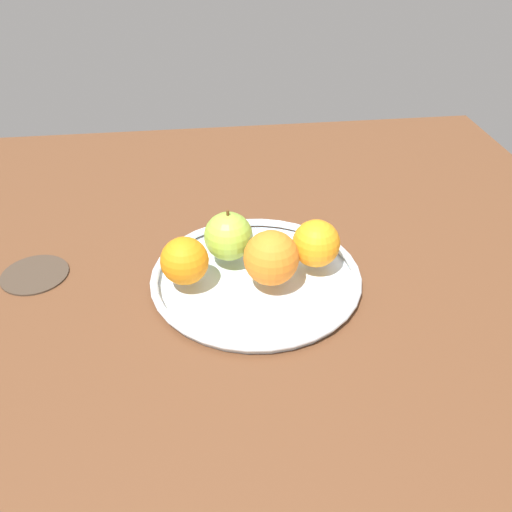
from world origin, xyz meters
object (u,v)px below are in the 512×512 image
object	(u,v)px
fruit_bowl	(256,277)
apple	(229,236)
orange_back_right	(316,243)
orange_center	(185,261)
orange_front_left	(271,258)
ambient_coaster	(35,274)

from	to	relation	value
fruit_bowl	apple	xyz separation A→B (cm)	(-3.60, 4.59, 4.61)
apple	orange_back_right	xyz separation A→B (cm)	(12.74, -3.32, -0.15)
apple	orange_center	size ratio (longest dim) A/B	1.19
apple	fruit_bowl	bearing A→B (deg)	-51.86
apple	orange_back_right	world-z (taller)	apple
fruit_bowl	orange_front_left	xyz separation A→B (cm)	(1.92, -2.09, 4.87)
ambient_coaster	apple	bearing A→B (deg)	-2.36
fruit_bowl	ambient_coaster	distance (cm)	33.84
apple	orange_back_right	bearing A→B (deg)	-14.59
orange_back_right	ambient_coaster	bearing A→B (deg)	173.89
orange_back_right	orange_center	world-z (taller)	orange_back_right
orange_front_left	orange_center	world-z (taller)	orange_front_left
fruit_bowl	ambient_coaster	size ratio (longest dim) A/B	3.11
apple	orange_back_right	distance (cm)	13.17
fruit_bowl	apple	world-z (taller)	apple
fruit_bowl	orange_back_right	distance (cm)	10.25
apple	ambient_coaster	distance (cm)	30.21
fruit_bowl	orange_back_right	bearing A→B (deg)	7.91
ambient_coaster	orange_center	bearing A→B (deg)	-15.56
fruit_bowl	orange_back_right	size ratio (longest dim) A/B	4.38
orange_center	apple	bearing A→B (deg)	37.71
orange_back_right	ambient_coaster	size ratio (longest dim) A/B	0.71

